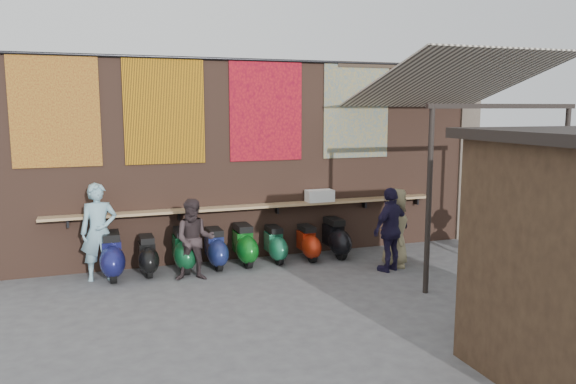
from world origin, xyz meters
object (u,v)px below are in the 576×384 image
Objects in this scene: scooter_stool_1 at (148,256)px; scooter_stool_7 at (336,238)px; scooter_stool_2 at (183,250)px; shopper_navy at (391,230)px; scooter_stool_4 at (244,245)px; scooter_stool_3 at (215,249)px; scooter_stool_0 at (112,256)px; diner_right at (195,240)px; scooter_stool_5 at (275,245)px; scooter_stool_6 at (308,243)px; shelf_box at (320,196)px; diner_left at (99,232)px; shopper_tan at (395,228)px; shopper_grey at (562,232)px.

scooter_stool_7 is at bearing -0.04° from scooter_stool_1.
shopper_navy is at bearing -19.22° from scooter_stool_2.
scooter_stool_3 is at bearing -178.18° from scooter_stool_4.
scooter_stool_4 is at bearing 1.90° from scooter_stool_0.
scooter_stool_1 is 0.51× the size of diner_right.
scooter_stool_6 is at bearing -6.25° from scooter_stool_5.
scooter_stool_0 reaches higher than scooter_stool_3.
scooter_stool_5 is at bearing 31.70° from diner_right.
diner_left is at bearing -176.08° from shelf_box.
scooter_stool_5 is 1.02× the size of scooter_stool_6.
scooter_stool_2 is 0.71m from diner_right.
scooter_stool_5 is 2.32m from shopper_navy.
scooter_stool_2 is (0.66, 0.01, 0.05)m from scooter_stool_1.
scooter_stool_4 is 1.94m from scooter_stool_7.
diner_right reaches higher than shelf_box.
shopper_tan is (3.93, -1.04, 0.36)m from scooter_stool_2.
scooter_stool_2 is at bearing 178.99° from scooter_stool_6.
scooter_stool_4 is (1.85, 0.04, 0.04)m from scooter_stool_1.
scooter_stool_2 is 1.83m from scooter_stool_5.
scooter_stool_1 is 0.43× the size of diner_left.
scooter_stool_4 is 0.48× the size of diner_left.
scooter_stool_2 is (1.29, 0.05, -0.02)m from scooter_stool_0.
diner_right is (-3.02, -0.60, 0.34)m from scooter_stool_7.
scooter_stool_0 is 1.04× the size of scooter_stool_2.
scooter_stool_5 is 1.31m from scooter_stool_7.
scooter_stool_5 is 3.35m from diner_left.
shopper_navy is (3.68, -1.28, 0.39)m from scooter_stool_2.
scooter_stool_5 reaches higher than scooter_stool_6.
scooter_stool_3 is (1.28, 0.02, 0.02)m from scooter_stool_1.
diner_right is (-1.72, -0.65, 0.38)m from scooter_stool_5.
scooter_stool_0 is at bearing -11.43° from diner_left.
scooter_stool_1 is (-3.55, -0.29, -0.89)m from shelf_box.
shelf_box reaches higher than scooter_stool_2.
scooter_stool_4 is at bearing 178.77° from scooter_stool_7.
scooter_stool_0 is 8.12m from shopper_grey.
scooter_stool_3 is at bearing -15.44° from shopper_grey.
scooter_stool_1 is 2.49m from scooter_stool_5.
scooter_stool_1 is at bearing 179.96° from scooter_stool_7.
shopper_navy is (1.86, -1.31, 0.44)m from scooter_stool_5.
shelf_box is 4.40m from diner_left.
shopper_grey is at bearing -33.88° from scooter_stool_6.
scooter_stool_3 is at bearing 1.01° from scooter_stool_2.
diner_left is (-0.83, -0.01, 0.51)m from scooter_stool_1.
scooter_stool_6 is (3.79, 0.01, -0.07)m from scooter_stool_0.
scooter_stool_2 is at bearing -174.38° from shelf_box.
scooter_stool_3 reaches higher than scooter_stool_5.
diner_right is at bearing -128.96° from scooter_stool_3.
scooter_stool_5 is 0.47× the size of shopper_navy.
shopper_tan reaches higher than scooter_stool_3.
scooter_stool_1 is at bearing -175.26° from shelf_box.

